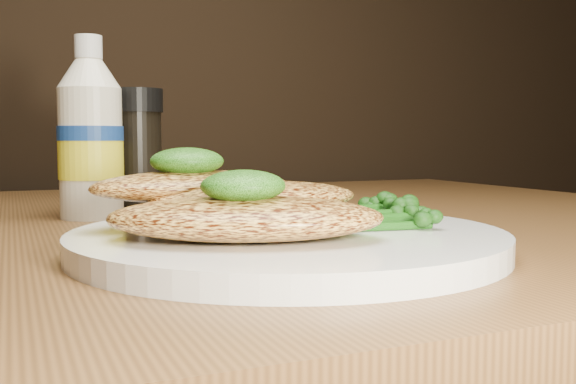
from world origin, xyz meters
name	(u,v)px	position (x,y,z in m)	size (l,w,h in m)	color
plate	(288,241)	(0.06, 0.85, 0.76)	(0.28, 0.28, 0.01)	white
chicken_front	(246,218)	(0.02, 0.81, 0.78)	(0.16, 0.09, 0.03)	#F9B84F
chicken_mid	(257,198)	(0.05, 0.86, 0.78)	(0.14, 0.07, 0.02)	#F9B84F
chicken_back	(193,186)	(0.01, 0.88, 0.79)	(0.14, 0.07, 0.02)	#F9B84F
pesto_front	(243,186)	(0.02, 0.81, 0.80)	(0.05, 0.05, 0.02)	#103508
pesto_back	(187,161)	(0.01, 0.88, 0.81)	(0.05, 0.04, 0.02)	#103508
broccolini_bundle	(336,211)	(0.10, 0.85, 0.77)	(0.13, 0.10, 0.02)	#195212
mayo_bottle	(90,128)	(-0.03, 1.08, 0.83)	(0.06, 0.06, 0.17)	beige
pepper_grinder	(138,151)	(0.02, 1.12, 0.81)	(0.05, 0.05, 0.12)	black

